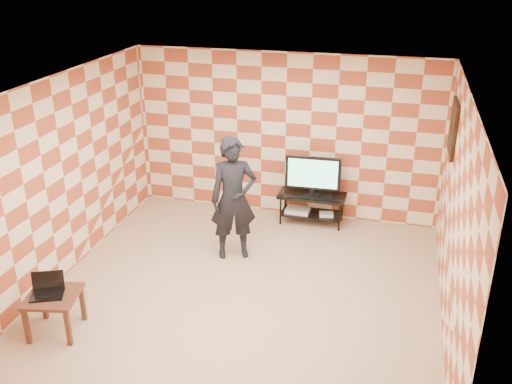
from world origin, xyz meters
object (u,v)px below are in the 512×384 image
at_px(tv_stand, 312,202).
at_px(person, 234,199).
at_px(tv, 313,174).
at_px(side_table, 53,301).

bearing_deg(tv_stand, person, -124.15).
distance_m(tv, person, 1.63).
distance_m(tv_stand, person, 1.71).
bearing_deg(side_table, person, 56.47).
bearing_deg(person, tv, 32.09).
height_order(tv_stand, tv, tv).
bearing_deg(tv_stand, side_table, -123.76).
relative_size(tv, person, 0.49).
distance_m(tv, side_table, 4.36).
xyz_separation_m(tv, person, (-0.91, -1.34, 0.05)).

